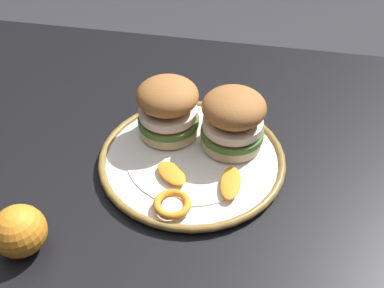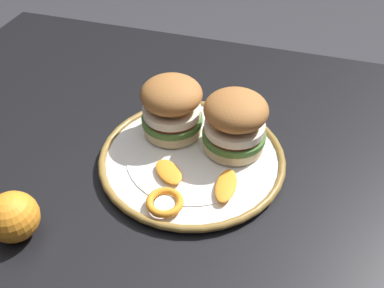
% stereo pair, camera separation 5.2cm
% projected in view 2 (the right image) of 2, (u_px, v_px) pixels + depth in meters
% --- Properties ---
extents(dining_table, '(1.29, 0.89, 0.77)m').
position_uv_depth(dining_table, '(214.00, 222.00, 0.75)').
color(dining_table, black).
rests_on(dining_table, ground).
extents(dinner_plate, '(0.30, 0.30, 0.02)m').
position_uv_depth(dinner_plate, '(192.00, 158.00, 0.71)').
color(dinner_plate, white).
rests_on(dinner_plate, dining_table).
extents(sandwich_half_left, '(0.11, 0.11, 0.10)m').
position_uv_depth(sandwich_half_left, '(172.00, 106.00, 0.72)').
color(sandwich_half_left, beige).
rests_on(sandwich_half_left, dinner_plate).
extents(sandwich_half_right, '(0.13, 0.13, 0.10)m').
position_uv_depth(sandwich_half_right, '(235.00, 122.00, 0.68)').
color(sandwich_half_right, beige).
rests_on(sandwich_half_right, dinner_plate).
extents(orange_peel_curled, '(0.07, 0.07, 0.01)m').
position_uv_depth(orange_peel_curled, '(165.00, 202.00, 0.62)').
color(orange_peel_curled, orange).
rests_on(orange_peel_curled, dinner_plate).
extents(orange_peel_strip_long, '(0.07, 0.07, 0.01)m').
position_uv_depth(orange_peel_strip_long, '(169.00, 172.00, 0.67)').
color(orange_peel_strip_long, orange).
rests_on(orange_peel_strip_long, dinner_plate).
extents(orange_peel_strip_short, '(0.03, 0.07, 0.01)m').
position_uv_depth(orange_peel_strip_short, '(226.00, 185.00, 0.64)').
color(orange_peel_strip_short, orange).
rests_on(orange_peel_strip_short, dinner_plate).
extents(whole_orange, '(0.07, 0.07, 0.07)m').
position_uv_depth(whole_orange, '(13.00, 217.00, 0.58)').
color(whole_orange, orange).
rests_on(whole_orange, dining_table).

